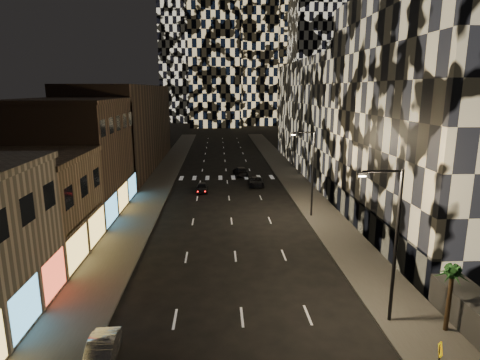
{
  "coord_description": "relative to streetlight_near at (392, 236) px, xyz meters",
  "views": [
    {
      "loc": [
        -1.32,
        -10.6,
        13.35
      ],
      "look_at": [
        0.48,
        21.77,
        6.0
      ],
      "focal_mm": 30.0,
      "sensor_mm": 36.0,
      "label": 1
    }
  ],
  "objects": [
    {
      "name": "car_silver_parked",
      "position": [
        -15.55,
        -2.89,
        -4.72
      ],
      "size": [
        1.53,
        3.89,
        1.26
      ],
      "primitive_type": "imported",
      "rotation": [
        0.0,
        0.0,
        0.05
      ],
      "color": "gray",
      "rests_on": "ground"
    },
    {
      "name": "retail_filler_left",
      "position": [
        -25.35,
        50.0,
        1.65
      ],
      "size": [
        10.0,
        40.0,
        14.0
      ],
      "primitive_type": "cube",
      "color": "#4F3A2D",
      "rests_on": "ground"
    },
    {
      "name": "midrise_base",
      "position": [
        3.95,
        14.5,
        -3.85
      ],
      "size": [
        0.6,
        25.0,
        3.0
      ],
      "primitive_type": "cube",
      "color": "#383838",
      "rests_on": "ground"
    },
    {
      "name": "retail_tan",
      "position": [
        -25.35,
        11.0,
        -1.35
      ],
      "size": [
        10.0,
        10.0,
        8.0
      ],
      "primitive_type": "cube",
      "color": "#8A6F53",
      "rests_on": "ground"
    },
    {
      "name": "palm_tree",
      "position": [
        2.98,
        -1.17,
        -1.98
      ],
      "size": [
        1.99,
        1.97,
        3.91
      ],
      "color": "#47331E",
      "rests_on": "sidewalk_right"
    },
    {
      "name": "sidewalk_right",
      "position": [
        1.65,
        40.0,
        -5.28
      ],
      "size": [
        4.0,
        120.0,
        0.15
      ],
      "primitive_type": "cube",
      "color": "#47443F",
      "rests_on": "ground"
    },
    {
      "name": "car_dark_rightlane",
      "position": [
        -4.35,
        34.13,
        -4.74
      ],
      "size": [
        2.14,
        4.46,
        1.23
      ],
      "primitive_type": "imported",
      "rotation": [
        0.0,
        0.0,
        -0.02
      ],
      "color": "black",
      "rests_on": "ground"
    },
    {
      "name": "curb_right",
      "position": [
        -0.45,
        40.0,
        -5.28
      ],
      "size": [
        0.2,
        120.0,
        0.15
      ],
      "primitive_type": "cube",
      "color": "#4C4C47",
      "rests_on": "ground"
    },
    {
      "name": "streetlight_near",
      "position": [
        0.0,
        0.0,
        0.0
      ],
      "size": [
        2.55,
        0.25,
        9.0
      ],
      "color": "black",
      "rests_on": "sidewalk_right"
    },
    {
      "name": "midrise_filler_right",
      "position": [
        11.65,
        47.0,
        3.65
      ],
      "size": [
        16.0,
        40.0,
        18.0
      ],
      "primitive_type": "cube",
      "color": "#232326",
      "rests_on": "ground"
    },
    {
      "name": "car_dark_midlane",
      "position": [
        -11.85,
        31.19,
        -4.73
      ],
      "size": [
        1.51,
        3.68,
        1.25
      ],
      "primitive_type": "imported",
      "rotation": [
        0.0,
        0.0,
        0.01
      ],
      "color": "black",
      "rests_on": "ground"
    },
    {
      "name": "ped_sign",
      "position": [
        -0.06,
        -5.66,
        -3.53
      ],
      "size": [
        0.33,
        0.79,
        2.48
      ],
      "rotation": [
        0.0,
        0.0,
        -0.35
      ],
      "color": "black",
      "rests_on": "sidewalk_right"
    },
    {
      "name": "curb_left",
      "position": [
        -16.25,
        40.0,
        -5.28
      ],
      "size": [
        0.2,
        120.0,
        0.15
      ],
      "primitive_type": "cube",
      "color": "#4C4C47",
      "rests_on": "ground"
    },
    {
      "name": "sidewalk_left",
      "position": [
        -18.35,
        40.0,
        -5.28
      ],
      "size": [
        4.0,
        120.0,
        0.15
      ],
      "primitive_type": "cube",
      "color": "#47443F",
      "rests_on": "ground"
    },
    {
      "name": "retail_brown",
      "position": [
        -25.35,
        23.5,
        0.65
      ],
      "size": [
        10.0,
        15.0,
        12.0
      ],
      "primitive_type": "cube",
      "color": "#4F3A2D",
      "rests_on": "ground"
    },
    {
      "name": "car_dark_oncoming",
      "position": [
        -6.11,
        41.39,
        -4.66
      ],
      "size": [
        2.48,
        4.98,
        1.39
      ],
      "primitive_type": "imported",
      "rotation": [
        0.0,
        0.0,
        3.26
      ],
      "color": "black",
      "rests_on": "ground"
    },
    {
      "name": "midrise_right",
      "position": [
        11.65,
        14.5,
        5.65
      ],
      "size": [
        16.0,
        25.0,
        22.0
      ],
      "primitive_type": "cube",
      "color": "#232326",
      "rests_on": "ground"
    },
    {
      "name": "streetlight_far",
      "position": [
        0.0,
        20.0,
        0.0
      ],
      "size": [
        2.55,
        0.25,
        9.0
      ],
      "color": "black",
      "rests_on": "sidewalk_right"
    }
  ]
}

